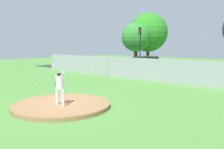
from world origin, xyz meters
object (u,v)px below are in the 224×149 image
(traffic_cone_orange, at_px, (106,69))
(traffic_light_near, at_px, (140,41))
(pitcher_youth, at_px, (60,86))
(baseball, at_px, (76,102))
(parked_car_teal, at_px, (146,65))

(traffic_cone_orange, distance_m, traffic_light_near, 6.58)
(pitcher_youth, distance_m, traffic_cone_orange, 16.84)
(pitcher_youth, xyz_separation_m, baseball, (0.17, 0.81, -0.90))
(parked_car_teal, relative_size, traffic_light_near, 0.91)
(traffic_cone_orange, xyz_separation_m, traffic_light_near, (0.90, 5.61, 3.33))
(traffic_cone_orange, bearing_deg, traffic_light_near, 80.87)
(baseball, height_order, traffic_light_near, traffic_light_near)
(baseball, distance_m, traffic_light_near, 20.83)
(pitcher_youth, height_order, parked_car_teal, pitcher_youth)
(pitcher_youth, height_order, baseball, pitcher_youth)
(pitcher_youth, distance_m, traffic_light_near, 21.35)
(parked_car_teal, height_order, traffic_cone_orange, parked_car_teal)
(baseball, bearing_deg, traffic_light_near, 116.46)
(baseball, distance_m, parked_car_teal, 14.73)
(baseball, xyz_separation_m, traffic_light_near, (-9.16, 18.40, 3.36))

